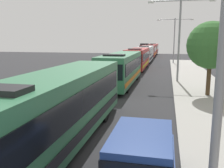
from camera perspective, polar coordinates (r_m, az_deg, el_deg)
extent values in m
cube|color=#33724C|center=(10.36, -12.38, -5.05)|extent=(2.50, 12.19, 2.70)
cube|color=black|center=(9.81, -5.70, -3.60)|extent=(0.04, 11.21, 1.00)
cube|color=black|center=(10.86, -18.54, -2.73)|extent=(0.04, 11.21, 1.00)
cube|color=black|center=(10.14, -5.53, -9.93)|extent=(0.03, 11.58, 0.36)
cylinder|color=black|center=(13.37, -1.73, -6.66)|extent=(0.28, 1.00, 1.00)
cylinder|color=black|center=(14.06, -10.50, -5.97)|extent=(0.28, 1.00, 1.00)
cube|color=#33724C|center=(23.92, 2.26, 3.82)|extent=(2.50, 11.53, 2.70)
cube|color=black|center=(23.68, 5.30, 4.57)|extent=(0.04, 10.61, 1.00)
cube|color=black|center=(24.14, -0.71, 4.73)|extent=(0.04, 10.61, 1.00)
cube|color=black|center=(18.26, -1.04, 2.76)|extent=(2.30, 0.04, 1.20)
cube|color=orange|center=(23.82, 5.28, 1.82)|extent=(0.03, 10.95, 0.36)
cube|color=black|center=(20.41, 0.51, 6.74)|extent=(1.75, 0.90, 0.16)
cylinder|color=black|center=(20.43, 3.45, -0.71)|extent=(0.28, 1.00, 1.00)
cylinder|color=black|center=(20.89, -2.52, -0.46)|extent=(0.28, 1.00, 1.00)
cylinder|color=black|center=(27.02, 5.76, 1.96)|extent=(0.28, 1.00, 1.00)
cylinder|color=black|center=(27.37, 1.18, 2.12)|extent=(0.28, 1.00, 1.00)
cube|color=maroon|center=(36.82, 5.99, 6.05)|extent=(2.50, 11.21, 2.70)
cube|color=black|center=(36.67, 7.98, 6.54)|extent=(0.04, 10.31, 1.00)
cube|color=black|center=(36.97, 4.03, 6.64)|extent=(0.04, 10.31, 1.00)
cube|color=black|center=(31.23, 4.77, 5.87)|extent=(2.30, 0.04, 1.20)
cube|color=gold|center=(36.76, 7.95, 4.75)|extent=(0.03, 10.65, 0.36)
cube|color=black|center=(33.41, 5.34, 8.09)|extent=(1.75, 0.90, 0.16)
cylinder|color=black|center=(33.38, 7.12, 3.52)|extent=(0.28, 1.00, 1.00)
cylinder|color=black|center=(33.66, 3.38, 3.64)|extent=(0.28, 1.00, 1.00)
cylinder|color=black|center=(39.87, 8.06, 4.60)|extent=(0.28, 1.00, 1.00)
cylinder|color=black|center=(40.11, 4.91, 4.69)|extent=(0.28, 1.00, 1.00)
cube|color=silver|center=(50.18, 7.82, 7.13)|extent=(2.50, 12.21, 2.70)
cube|color=black|center=(50.07, 9.29, 7.49)|extent=(0.04, 11.24, 1.00)
cube|color=black|center=(50.29, 6.38, 7.57)|extent=(0.04, 11.24, 1.00)
cube|color=black|center=(44.07, 7.13, 7.11)|extent=(2.30, 0.04, 1.20)
cube|color=black|center=(50.14, 9.26, 6.18)|extent=(0.03, 11.60, 0.36)
cube|color=black|center=(46.47, 7.47, 8.66)|extent=(1.75, 0.90, 0.16)
cylinder|color=black|center=(46.41, 8.73, 5.37)|extent=(0.28, 1.00, 1.00)
cylinder|color=black|center=(46.61, 6.02, 5.46)|extent=(0.28, 1.00, 1.00)
cylinder|color=black|center=(53.52, 9.28, 6.00)|extent=(0.28, 1.00, 1.00)
cylinder|color=black|center=(53.69, 6.93, 6.07)|extent=(0.28, 1.00, 1.00)
cube|color=maroon|center=(64.04, 8.91, 7.77)|extent=(2.50, 11.56, 2.70)
cube|color=black|center=(63.95, 10.07, 8.05)|extent=(0.04, 10.64, 1.00)
cube|color=black|center=(64.12, 7.78, 8.12)|extent=(0.04, 10.64, 1.00)
cube|color=black|center=(58.24, 8.53, 7.84)|extent=(2.30, 0.04, 1.20)
cube|color=orange|center=(64.01, 10.05, 7.02)|extent=(0.03, 10.99, 0.36)
cube|color=black|center=(60.54, 8.73, 8.99)|extent=(1.75, 0.90, 0.16)
cylinder|color=black|center=(60.46, 9.70, 6.47)|extent=(0.28, 1.00, 1.00)
cylinder|color=black|center=(60.62, 7.61, 6.53)|extent=(0.28, 1.00, 1.00)
cylinder|color=black|center=(67.21, 10.01, 6.83)|extent=(0.28, 1.00, 1.00)
cylinder|color=black|center=(67.35, 8.13, 6.89)|extent=(0.28, 1.00, 1.00)
cube|color=maroon|center=(77.67, 9.61, 8.18)|extent=(2.50, 12.09, 2.70)
cube|color=black|center=(77.60, 10.56, 8.40)|extent=(0.04, 11.13, 1.00)
cube|color=black|center=(77.74, 8.67, 8.46)|extent=(0.04, 11.13, 1.00)
cube|color=black|center=(71.61, 9.34, 8.26)|extent=(2.30, 0.04, 1.20)
cube|color=black|center=(77.64, 10.54, 7.56)|extent=(0.03, 11.49, 0.36)
cube|color=black|center=(74.01, 9.48, 9.19)|extent=(1.75, 0.90, 0.16)
cylinder|color=black|center=(73.93, 10.27, 7.12)|extent=(0.28, 1.00, 1.00)
cylinder|color=black|center=(74.06, 8.56, 7.18)|extent=(0.28, 1.00, 1.00)
cylinder|color=black|center=(80.99, 10.50, 7.38)|extent=(0.28, 1.00, 1.00)
cylinder|color=black|center=(81.10, 8.94, 7.43)|extent=(0.28, 1.00, 1.00)
cube|color=navy|center=(6.96, 6.81, -14.37)|extent=(1.62, 2.67, 0.80)
cube|color=black|center=(6.96, 6.81, -14.37)|extent=(1.66, 2.76, 0.44)
cylinder|color=black|center=(8.71, 1.93, -17.40)|extent=(0.22, 0.70, 0.70)
cylinder|color=black|center=(8.60, 13.30, -18.09)|extent=(0.22, 0.70, 0.70)
cube|color=maroon|center=(79.74, 7.29, 8.11)|extent=(2.30, 1.80, 2.20)
cube|color=#333338|center=(83.38, 7.54, 8.44)|extent=(2.35, 5.54, 2.70)
cube|color=black|center=(78.81, 7.23, 8.30)|extent=(2.07, 0.04, 0.90)
cylinder|color=black|center=(79.88, 6.53, 7.41)|extent=(0.26, 0.90, 0.90)
cylinder|color=black|center=(79.69, 8.02, 7.37)|extent=(0.26, 0.90, 0.90)
cylinder|color=black|center=(84.64, 6.89, 7.56)|extent=(0.26, 0.90, 0.90)
cylinder|color=black|center=(84.46, 8.29, 7.53)|extent=(0.26, 0.90, 0.90)
cylinder|color=gray|center=(5.55, 24.26, 6.28)|extent=(0.20, 0.20, 7.89)
cylinder|color=gray|center=(26.05, 15.34, 9.65)|extent=(0.20, 0.20, 8.23)
cylinder|color=gray|center=(26.30, 12.41, 18.34)|extent=(2.92, 0.10, 0.10)
cube|color=silver|center=(26.35, 9.06, 18.25)|extent=(0.56, 0.28, 0.16)
cylinder|color=gray|center=(26.42, 19.09, 17.99)|extent=(2.92, 0.10, 0.10)
cube|color=silver|center=(26.59, 22.36, 17.56)|extent=(0.56, 0.28, 0.16)
cylinder|color=gray|center=(46.63, 14.25, 9.70)|extent=(0.20, 0.20, 8.00)
cylinder|color=gray|center=(46.75, 12.63, 14.43)|extent=(2.90, 0.10, 0.10)
cube|color=silver|center=(46.78, 10.79, 14.39)|extent=(0.56, 0.28, 0.16)
cylinder|color=gray|center=(46.82, 16.30, 14.27)|extent=(2.90, 0.10, 0.10)
cube|color=silver|center=(46.91, 18.11, 14.06)|extent=(0.56, 0.28, 0.16)
cylinder|color=#4C3823|center=(20.29, 21.52, 0.94)|extent=(0.32, 0.32, 2.40)
sphere|color=#387033|center=(20.07, 22.02, 8.37)|extent=(3.58, 3.58, 3.58)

